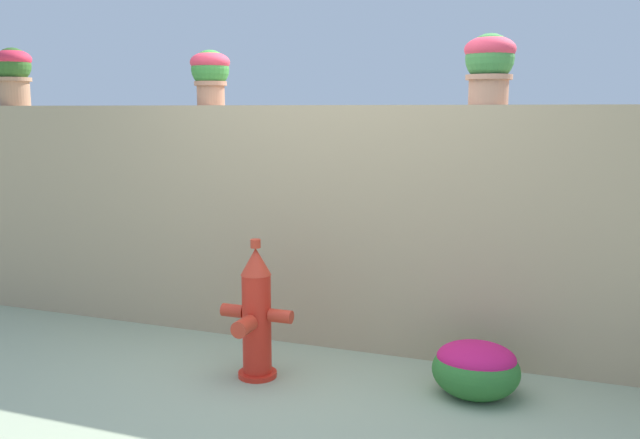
% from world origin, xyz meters
% --- Properties ---
extents(ground_plane, '(24.00, 24.00, 0.00)m').
position_xyz_m(ground_plane, '(0.00, 0.00, 0.00)').
color(ground_plane, '#95A284').
extents(stone_wall, '(6.30, 0.31, 1.60)m').
position_xyz_m(stone_wall, '(0.00, 0.92, 0.80)').
color(stone_wall, tan).
rests_on(stone_wall, ground).
extents(potted_plant_0, '(0.29, 0.29, 0.45)m').
position_xyz_m(potted_plant_0, '(-2.76, 0.95, 1.88)').
color(potted_plant_0, tan).
rests_on(potted_plant_0, stone_wall).
extents(potted_plant_1, '(0.28, 0.28, 0.38)m').
position_xyz_m(potted_plant_1, '(-0.97, 0.92, 1.84)').
color(potted_plant_1, '#B07357').
rests_on(potted_plant_1, stone_wall).
extents(potted_plant_2, '(0.30, 0.30, 0.42)m').
position_xyz_m(potted_plant_2, '(0.93, 0.90, 1.85)').
color(potted_plant_2, tan).
rests_on(potted_plant_2, stone_wall).
extents(fire_hydrant, '(0.45, 0.35, 0.83)m').
position_xyz_m(fire_hydrant, '(-0.26, 0.14, 0.38)').
color(fire_hydrant, red).
rests_on(fire_hydrant, ground).
extents(flower_bush_left, '(0.49, 0.44, 0.32)m').
position_xyz_m(flower_bush_left, '(0.99, 0.33, 0.17)').
color(flower_bush_left, '#30732E').
rests_on(flower_bush_left, ground).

